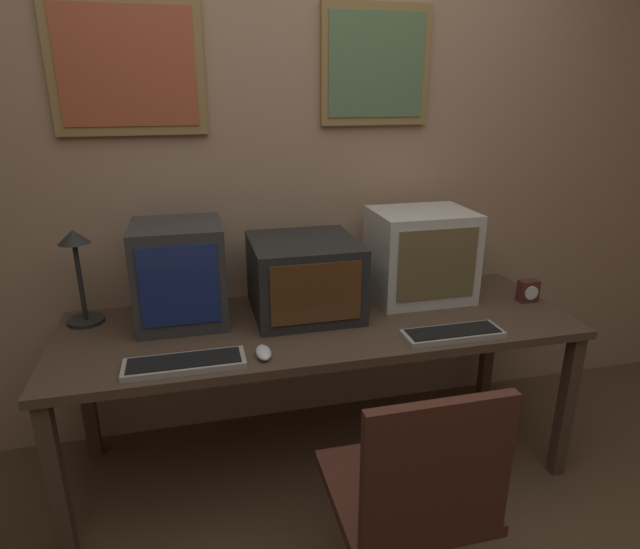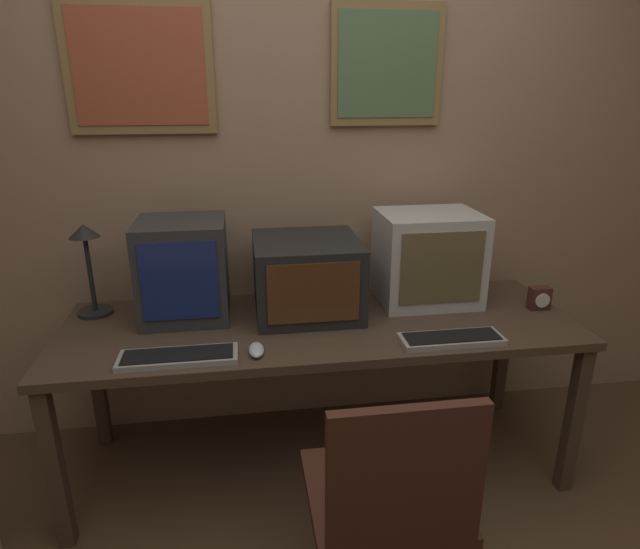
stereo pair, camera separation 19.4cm
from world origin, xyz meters
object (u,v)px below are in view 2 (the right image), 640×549
Objects in this scene: monitor_right at (428,258)px; keyboard_main at (178,357)px; mouse_near_keyboard at (256,350)px; desk_lamp at (88,257)px; desk_clock at (539,298)px; monitor_center at (307,276)px; monitor_left at (184,269)px; office_chair at (386,526)px; keyboard_side at (452,339)px.

monitor_right is 1.03× the size of keyboard_main.
mouse_near_keyboard is (-0.80, -0.42, -0.19)m from monitor_right.
desk_lamp is (-0.68, 0.48, 0.24)m from mouse_near_keyboard.
monitor_right is 4.39× the size of desk_clock.
monitor_right is at bearing 4.65° from monitor_center.
monitor_left reaches higher than desk_lamp.
monitor_center is at bearing 172.56° from desk_clock.
desk_clock is 0.11× the size of office_chair.
desk_lamp is at bearing 177.71° from monitor_right.
mouse_near_keyboard is 0.28× the size of desk_lamp.
office_chair reaches higher than mouse_near_keyboard.
monitor_center is 1.14× the size of desk_lamp.
keyboard_main is 3.74× the size of mouse_near_keyboard.
monitor_right is 1.48m from desk_lamp.
keyboard_side is 0.44× the size of office_chair.
desk_lamp is 1.58m from office_chair.
desk_lamp is at bearing 135.10° from office_chair.
monitor_left is at bearing -10.71° from desk_lamp.
keyboard_main is at bearing -170.81° from desk_clock.
monitor_left is at bearing 124.72° from mouse_near_keyboard.
monitor_left reaches higher than keyboard_main.
monitor_center reaches higher than desk_clock.
keyboard_main is at bearing -89.83° from monitor_left.
monitor_center is 1.06m from office_chair.
monitor_center reaches higher than keyboard_side.
monitor_left reaches higher than monitor_center.
office_chair is (0.36, -0.55, -0.34)m from mouse_near_keyboard.
keyboard_side is 0.57m from desk_clock.
monitor_right reaches higher than office_chair.
monitor_center is 0.93m from desk_lamp.
monitor_left is 1.56m from desk_clock.
monitor_right reaches higher than keyboard_side.
monitor_left reaches higher than office_chair.
mouse_near_keyboard is at bearing 1.06° from keyboard_main.
monitor_center is at bearing 36.49° from keyboard_main.
mouse_near_keyboard is 0.74m from office_chair.
monitor_center is 0.50× the size of office_chair.
keyboard_main is at bearing -178.94° from mouse_near_keyboard.
monitor_left is 0.46m from keyboard_main.
monitor_center is at bearing -6.50° from desk_lamp.
monitor_left is 0.52m from monitor_center.
keyboard_side is at bearing -95.63° from monitor_right.
desk_lamp is (-0.92, 0.10, 0.10)m from monitor_center.
mouse_near_keyboard is at bearing 179.13° from keyboard_side.
keyboard_main is (-1.08, -0.43, -0.19)m from monitor_right.
office_chair is (0.12, -0.93, -0.49)m from monitor_center.
monitor_left is 0.53m from mouse_near_keyboard.
monitor_center is at bearing 57.92° from mouse_near_keyboard.
monitor_center is (0.52, -0.03, -0.05)m from monitor_left.
keyboard_main is at bearing -50.72° from desk_lamp.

